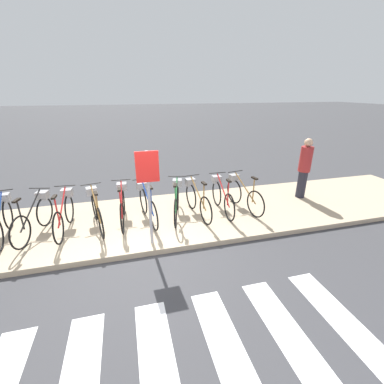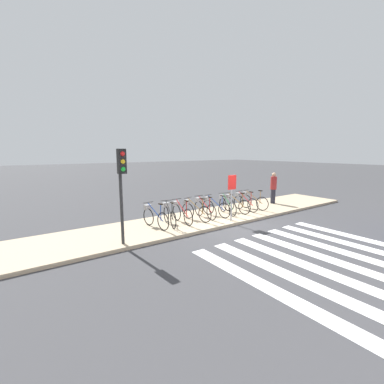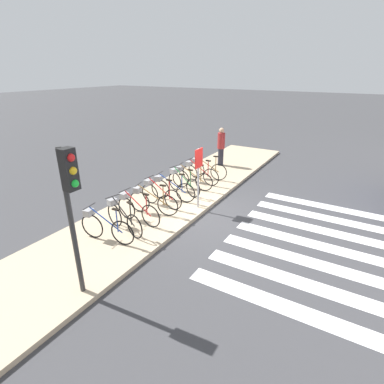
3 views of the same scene
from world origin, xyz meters
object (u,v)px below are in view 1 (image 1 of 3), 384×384
(parked_bicycle_9, at_px, (242,193))
(pedestrian, at_px, (304,167))
(parked_bicycle_4, at_px, (122,204))
(parked_bicycle_3, at_px, (96,209))
(parked_bicycle_8, at_px, (222,195))
(parked_bicycle_6, at_px, (177,200))
(parked_bicycle_1, at_px, (35,215))
(sign_post, at_px, (148,183))
(parked_bicycle_2, at_px, (64,212))
(parked_bicycle_7, at_px, (197,198))
(parked_bicycle_5, at_px, (147,203))
(parked_bicycle_0, at_px, (3,218))

(parked_bicycle_9, xyz_separation_m, pedestrian, (2.05, 0.28, 0.49))
(parked_bicycle_4, relative_size, parked_bicycle_9, 1.01)
(parked_bicycle_4, height_order, parked_bicycle_9, same)
(parked_bicycle_3, relative_size, parked_bicycle_8, 0.98)
(parked_bicycle_6, height_order, parked_bicycle_8, same)
(parked_bicycle_1, xyz_separation_m, sign_post, (2.43, -1.06, 0.90))
(parked_bicycle_4, xyz_separation_m, sign_post, (0.56, -1.18, 0.90))
(parked_bicycle_1, relative_size, parked_bicycle_2, 0.98)
(parked_bicycle_1, bearing_deg, parked_bicycle_7, 0.40)
(parked_bicycle_6, distance_m, pedestrian, 3.89)
(parked_bicycle_2, relative_size, parked_bicycle_6, 1.03)
(parked_bicycle_7, relative_size, parked_bicycle_9, 1.01)
(parked_bicycle_1, relative_size, parked_bicycle_7, 0.98)
(parked_bicycle_6, xyz_separation_m, sign_post, (-0.76, -1.12, 0.90))
(parked_bicycle_2, relative_size, parked_bicycle_4, 1.00)
(parked_bicycle_4, height_order, pedestrian, pedestrian)
(parked_bicycle_1, xyz_separation_m, parked_bicycle_7, (3.71, 0.03, 0.00))
(parked_bicycle_3, distance_m, parked_bicycle_7, 2.43)
(parked_bicycle_1, relative_size, parked_bicycle_4, 0.98)
(parked_bicycle_9, bearing_deg, pedestrian, 7.83)
(parked_bicycle_2, xyz_separation_m, parked_bicycle_6, (2.60, 0.04, 0.00))
(parked_bicycle_8, relative_size, pedestrian, 0.94)
(parked_bicycle_3, height_order, parked_bicycle_8, same)
(parked_bicycle_5, distance_m, parked_bicycle_9, 2.55)
(parked_bicycle_0, relative_size, pedestrian, 0.93)
(parked_bicycle_0, height_order, parked_bicycle_5, same)
(parked_bicycle_3, bearing_deg, parked_bicycle_2, 178.47)
(parked_bicycle_3, xyz_separation_m, parked_bicycle_9, (3.72, 0.07, 0.00))
(parked_bicycle_8, height_order, pedestrian, pedestrian)
(pedestrian, relative_size, sign_post, 0.89)
(parked_bicycle_3, relative_size, parked_bicycle_7, 0.98)
(parked_bicycle_4, bearing_deg, parked_bicycle_7, -2.86)
(parked_bicycle_2, distance_m, parked_bicycle_9, 4.40)
(parked_bicycle_2, relative_size, parked_bicycle_3, 1.02)
(parked_bicycle_5, relative_size, parked_bicycle_7, 1.00)
(parked_bicycle_5, bearing_deg, sign_post, -91.00)
(pedestrian, bearing_deg, sign_post, -163.06)
(parked_bicycle_1, relative_size, parked_bicycle_3, 1.00)
(parked_bicycle_8, bearing_deg, parked_bicycle_7, -177.22)
(parked_bicycle_0, distance_m, parked_bicycle_1, 0.64)
(parked_bicycle_2, bearing_deg, parked_bicycle_1, -178.40)
(parked_bicycle_3, bearing_deg, parked_bicycle_7, 0.64)
(parked_bicycle_5, bearing_deg, parked_bicycle_9, 0.07)
(parked_bicycle_2, xyz_separation_m, sign_post, (1.84, -1.07, 0.90))
(parked_bicycle_5, height_order, sign_post, sign_post)
(parked_bicycle_4, bearing_deg, parked_bicycle_2, -175.47)
(parked_bicycle_4, bearing_deg, parked_bicycle_0, -178.36)
(parked_bicycle_4, xyz_separation_m, pedestrian, (5.18, 0.23, 0.49))
(parked_bicycle_2, relative_size, sign_post, 0.84)
(parked_bicycle_3, bearing_deg, parked_bicycle_4, 11.31)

